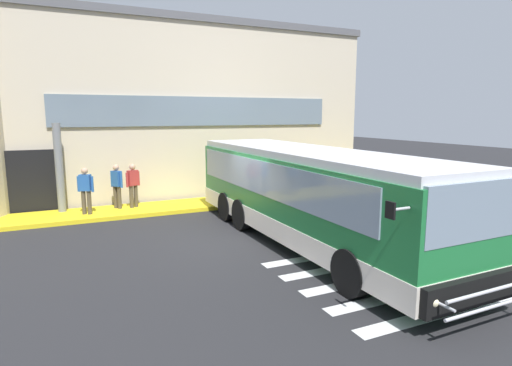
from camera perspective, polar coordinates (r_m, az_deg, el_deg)
ground_plane at (r=12.62m, az=-2.92°, el=-7.65°), size 80.00×90.00×0.02m
bay_paint_stripes at (r=10.24m, az=17.13°, el=-12.11°), size 4.40×3.96×0.01m
terminal_building at (r=23.07m, az=-15.62°, el=9.43°), size 19.70×13.80×7.71m
boarding_curb at (r=17.00m, az=-9.03°, el=-3.00°), size 21.90×2.00×0.15m
entry_support_column at (r=16.70m, az=-25.21°, el=1.88°), size 0.28×0.28×3.23m
bus_main_foreground at (r=12.01m, az=7.19°, el=-1.97°), size 3.03×11.06×2.70m
passenger_near_column at (r=16.01m, az=-22.14°, el=-0.56°), size 0.53×0.49×1.68m
passenger_by_doorway at (r=16.59m, az=-18.43°, el=-0.14°), size 0.40×0.50×1.68m
passenger_at_curb_edge at (r=16.59m, az=-16.40°, el=-0.04°), size 0.54×0.36×1.68m
safety_bollard_yellow at (r=16.62m, az=-0.11°, el=-1.85°), size 0.18×0.18×0.90m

